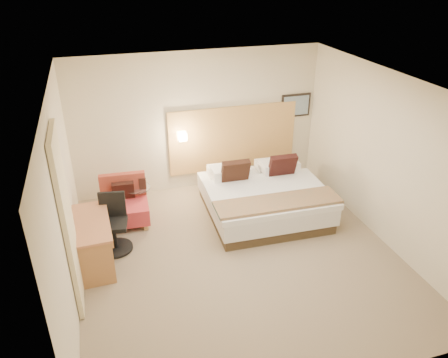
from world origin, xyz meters
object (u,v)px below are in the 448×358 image
object	(u,v)px
lounge_chair	(125,205)
desk_chair	(114,228)
desk	(93,231)
side_table	(138,199)
bed	(263,197)

from	to	relation	value
lounge_chair	desk_chair	world-z (taller)	desk_chair
lounge_chair	desk	world-z (taller)	lounge_chair
lounge_chair	side_table	world-z (taller)	lounge_chair
side_table	desk	world-z (taller)	desk
desk_chair	lounge_chair	bearing A→B (deg)	72.74
bed	desk_chair	size ratio (longest dim) A/B	2.26
side_table	lounge_chair	bearing A→B (deg)	-138.94
bed	side_table	distance (m)	2.25
bed	lounge_chair	size ratio (longest dim) A/B	2.54
bed	desk	xyz separation A→B (m)	(-2.94, -0.62, 0.26)
lounge_chair	desk	distance (m)	1.21
lounge_chair	desk	size ratio (longest dim) A/B	0.69
bed	side_table	size ratio (longest dim) A/B	3.56
lounge_chair	desk	bearing A→B (deg)	-116.88
side_table	bed	bearing A→B (deg)	-16.86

